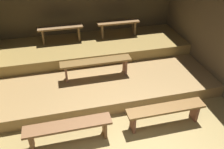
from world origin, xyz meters
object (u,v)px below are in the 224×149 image
Objects in this scene: bench_floor_right at (166,111)px; bench_floor_left at (68,128)px; bench_middle_right at (118,25)px; bench_lower_center at (96,64)px; bench_middle_left at (61,30)px.

bench_floor_left is at bearing 180.00° from bench_floor_right.
bench_floor_right is 3.21m from bench_middle_right.
bench_middle_right is (-0.12, 3.16, 0.56)m from bench_floor_right.
bench_floor_left is 1.82m from bench_lower_center.
bench_floor_right is 1.94m from bench_lower_center.
bench_floor_right is at bearing -87.88° from bench_middle_right.
bench_middle_right reaches higher than bench_lower_center.
bench_middle_left is 1.64m from bench_middle_right.
bench_lower_center is at bearing 63.13° from bench_floor_left.
bench_floor_right is 1.28× the size of bench_middle_right.
bench_lower_center is at bearing 123.75° from bench_floor_right.
bench_middle_right is at bearing 0.00° from bench_middle_left.
bench_middle_left is at bearing 119.15° from bench_floor_right.
bench_middle_left reaches higher than bench_lower_center.
bench_floor_left is 1.00× the size of bench_floor_right.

